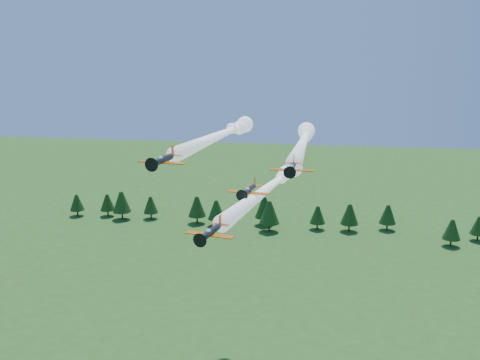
% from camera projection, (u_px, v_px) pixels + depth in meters
% --- Properties ---
extents(plane_lead, '(13.48, 47.59, 3.70)m').
position_uv_depth(plane_lead, '(270.00, 186.00, 96.71)').
color(plane_lead, black).
rests_on(plane_lead, ground).
extents(plane_left, '(11.49, 48.85, 3.70)m').
position_uv_depth(plane_left, '(222.00, 134.00, 105.94)').
color(plane_left, black).
rests_on(plane_left, ground).
extents(plane_right, '(6.43, 44.82, 3.70)m').
position_uv_depth(plane_right, '(304.00, 140.00, 102.15)').
color(plane_right, black).
rests_on(plane_right, ground).
extents(plane_slot, '(7.11, 7.76, 2.48)m').
position_uv_depth(plane_slot, '(249.00, 190.00, 88.39)').
color(plane_slot, black).
rests_on(plane_slot, ground).
extents(treeline, '(170.36, 19.81, 11.44)m').
position_uv_depth(treeline, '(263.00, 211.00, 197.53)').
color(treeline, '#382314').
rests_on(treeline, ground).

